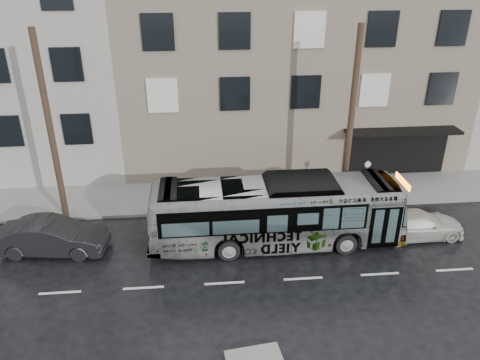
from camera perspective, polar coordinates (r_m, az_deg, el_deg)
The scene contains 10 objects.
ground at distance 21.14m, azimuth -2.33°, elevation -8.28°, with size 120.00×120.00×0.00m, color black.
sidewalk at distance 25.31m, azimuth -2.95°, elevation -1.94°, with size 90.00×3.60×0.15m, color gray.
building_taupe at distance 31.39m, azimuth 5.58°, elevation 14.02°, with size 20.00×12.00×11.00m, color gray.
utility_pole_front at distance 23.18m, azimuth 13.37°, elevation 7.02°, with size 0.30×0.30×9.00m, color #443122.
utility_pole_rear at distance 23.02m, azimuth -22.11°, elevation 5.67°, with size 0.30×0.30×9.00m, color #443122.
sign_post at distance 24.75m, azimuth 15.02°, elevation -0.22°, with size 0.06×0.06×2.40m, color slate.
bus at distance 20.75m, azimuth 4.34°, elevation -3.98°, with size 2.62×11.19×3.12m, color #B2B2B2.
white_sedan at distance 23.14m, azimuth 20.83°, elevation -5.06°, with size 1.74×4.29×1.25m, color beige.
dark_sedan at distance 22.04m, azimuth -21.89°, elevation -6.44°, with size 1.62×4.66×1.53m, color black.
slush_pile at distance 16.17m, azimuth 1.65°, elevation -20.79°, with size 1.80×0.80×0.18m, color gray.
Camera 1 is at (-0.76, -17.51, 11.82)m, focal length 35.00 mm.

